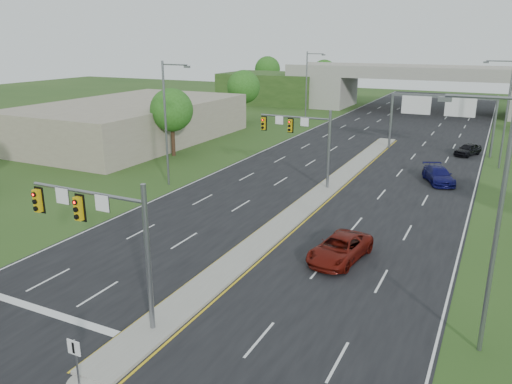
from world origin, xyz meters
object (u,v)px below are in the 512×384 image
Objects in this scene: car_far_a at (340,248)px; car_far_c at (468,149)px; signal_mast_near at (105,227)px; signal_mast_far at (304,135)px; overpass at (425,92)px; keep_right_sign at (75,356)px; car_far_b at (438,175)px; sign_gantry at (440,108)px.

car_far_a is 34.05m from car_far_c.
signal_mast_near is 1.00× the size of signal_mast_far.
signal_mast_near is 80.11m from overpass.
signal_mast_near reaches higher than keep_right_sign.
overpass is at bearing 88.38° from signal_mast_near.
signal_mast_near is 46.79m from car_far_c.
signal_mast_near is 1.40× the size of car_far_b.
keep_right_sign is (2.26, -29.45, -3.21)m from signal_mast_far.
sign_gantry reaches higher than car_far_c.
car_far_b is (8.56, 36.00, -0.77)m from keep_right_sign.
car_far_a is 20.57m from car_far_b.
car_far_c is at bearing -73.91° from overpass.
car_far_c is at bearing 90.09° from car_far_a.
overpass reaches higher than sign_gantry.
signal_mast_far is 55.13m from overpass.
signal_mast_far reaches higher than car_far_a.
keep_right_sign reaches higher than car_far_c.
car_far_b is (3.17, 20.32, -0.01)m from car_far_a.
overpass reaches higher than signal_mast_near.
signal_mast_near is 1.32× the size of car_far_a.
signal_mast_near is 0.60× the size of sign_gantry.
car_far_a reaches higher than car_far_c.
signal_mast_near and signal_mast_far have the same top height.
signal_mast_far is at bearing -98.54° from car_far_c.
signal_mast_far is 0.60× the size of sign_gantry.
signal_mast_near is 5.94m from keep_right_sign.
signal_mast_far is (0.00, 25.00, 0.00)m from signal_mast_near.
sign_gantry is (8.95, 19.99, 0.51)m from signal_mast_far.
signal_mast_far is 13.26m from car_far_b.
signal_mast_near is at bearing -101.25° from sign_gantry.
car_far_b is at bearing -82.06° from sign_gantry.
keep_right_sign is 0.19× the size of sign_gantry.
sign_gantry reaches higher than keep_right_sign.
overpass is at bearing 90.00° from keep_right_sign.
signal_mast_far is at bearing -172.23° from car_far_b.
overpass is (0.00, 84.53, 2.04)m from keep_right_sign.
overpass is 15.05× the size of car_far_a.
car_far_a is at bearing -74.69° from car_far_c.
overpass is 19.86× the size of car_far_c.
car_far_a is 1.06× the size of car_far_b.
signal_mast_far reaches higher than sign_gantry.
sign_gantry is at bearing 65.89° from signal_mast_far.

